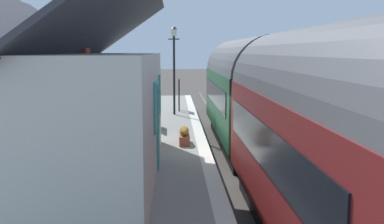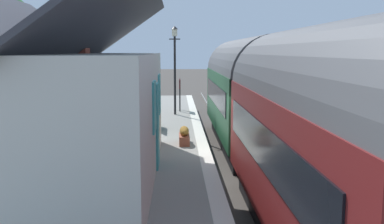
% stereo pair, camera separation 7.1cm
% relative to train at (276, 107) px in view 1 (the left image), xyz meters
% --- Properties ---
extents(ground_plane, '(160.00, 160.00, 0.00)m').
position_rel_train_xyz_m(ground_plane, '(-0.06, 0.90, -2.22)').
color(ground_plane, '#423D38').
extents(platform, '(32.00, 5.83, 0.92)m').
position_rel_train_xyz_m(platform, '(-0.06, 4.81, -1.76)').
color(platform, gray).
rests_on(platform, ground).
extents(platform_edge_coping, '(32.00, 0.36, 0.02)m').
position_rel_train_xyz_m(platform_edge_coping, '(-0.06, 2.08, -1.29)').
color(platform_edge_coping, beige).
rests_on(platform_edge_coping, platform).
extents(rail_near, '(52.00, 0.08, 0.14)m').
position_rel_train_xyz_m(rail_near, '(-0.06, -0.72, -2.15)').
color(rail_near, gray).
rests_on(rail_near, ground).
extents(rail_far, '(52.00, 0.08, 0.14)m').
position_rel_train_xyz_m(rail_far, '(-0.06, 0.72, -2.15)').
color(rail_far, gray).
rests_on(rail_far, ground).
extents(train, '(18.56, 2.73, 4.32)m').
position_rel_train_xyz_m(train, '(0.00, 0.00, 0.00)').
color(train, black).
rests_on(train, ground).
extents(station_building, '(8.28, 4.23, 5.55)m').
position_rel_train_xyz_m(station_building, '(-2.46, 5.36, 0.25)').
color(station_building, silver).
rests_on(station_building, platform).
extents(bench_by_lamp, '(1.41, 0.46, 0.88)m').
position_rel_train_xyz_m(bench_by_lamp, '(3.71, 3.72, -0.82)').
color(bench_by_lamp, '#26727F').
rests_on(bench_by_lamp, platform).
extents(planter_bench_right, '(1.00, 0.32, 0.57)m').
position_rel_train_xyz_m(planter_bench_right, '(4.92, 5.71, -1.03)').
color(planter_bench_right, '#9E5138').
rests_on(planter_bench_right, platform).
extents(planter_under_sign, '(0.51, 0.51, 0.85)m').
position_rel_train_xyz_m(planter_under_sign, '(11.78, 7.08, -0.83)').
color(planter_under_sign, black).
rests_on(planter_under_sign, platform).
extents(planter_bench_left, '(0.93, 0.32, 0.55)m').
position_rel_train_xyz_m(planter_bench_left, '(1.05, 2.64, -1.03)').
color(planter_bench_left, '#9E5138').
rests_on(planter_bench_left, platform).
extents(lamp_post_platform, '(0.32, 0.50, 4.01)m').
position_rel_train_xyz_m(lamp_post_platform, '(7.43, 2.96, 1.47)').
color(lamp_post_platform, black).
rests_on(lamp_post_platform, platform).
extents(station_sign_board, '(0.96, 0.06, 1.57)m').
position_rel_train_xyz_m(station_sign_board, '(8.74, 2.73, -0.11)').
color(station_sign_board, black).
rests_on(station_sign_board, platform).
extents(tree_distant, '(2.90, 3.09, 7.12)m').
position_rel_train_xyz_m(tree_distant, '(13.62, 12.85, 3.28)').
color(tree_distant, '#4C3828').
rests_on(tree_distant, ground).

